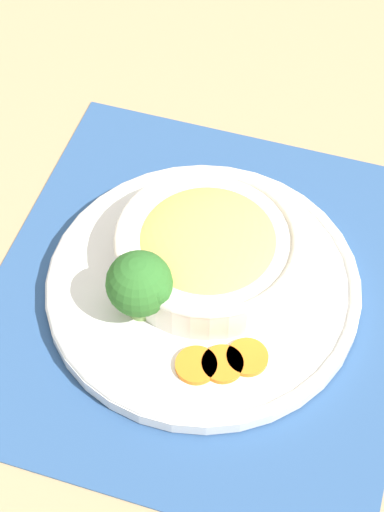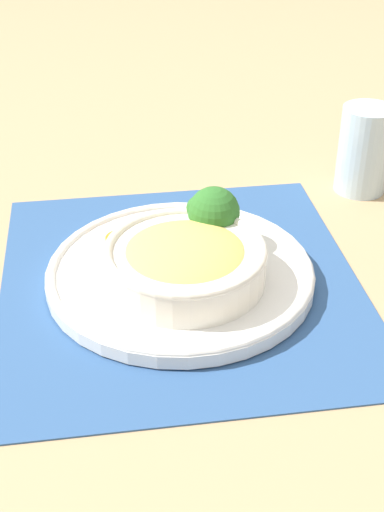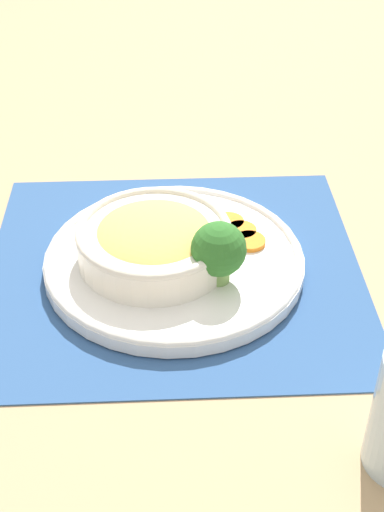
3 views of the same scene
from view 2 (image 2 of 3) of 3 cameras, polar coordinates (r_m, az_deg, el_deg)
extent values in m
plane|color=tan|center=(0.85, -0.94, -2.16)|extent=(4.00, 4.00, 0.00)
cube|color=#2D5184|center=(0.84, -0.94, -2.05)|extent=(0.47, 0.50, 0.00)
cylinder|color=white|center=(0.84, -0.94, -1.49)|extent=(0.31, 0.31, 0.02)
torus|color=white|center=(0.83, -0.95, -1.04)|extent=(0.31, 0.31, 0.01)
cylinder|color=silver|center=(0.80, -0.63, -0.75)|extent=(0.18, 0.18, 0.04)
torus|color=silver|center=(0.79, -0.64, 0.47)|extent=(0.18, 0.18, 0.01)
ellipsoid|color=#E0B75B|center=(0.80, -0.64, -0.15)|extent=(0.15, 0.15, 0.04)
cylinder|color=#759E51|center=(0.88, 1.71, 1.56)|extent=(0.03, 0.03, 0.02)
sphere|color=#2D6B28|center=(0.86, 1.75, 3.50)|extent=(0.06, 0.06, 0.06)
sphere|color=#2D6B28|center=(0.86, 0.49, 3.89)|extent=(0.03, 0.03, 0.03)
sphere|color=#2D6B28|center=(0.86, 2.89, 3.62)|extent=(0.03, 0.03, 0.03)
cylinder|color=orange|center=(0.91, -3.09, 2.28)|extent=(0.04, 0.04, 0.01)
cylinder|color=orange|center=(0.90, -4.48, 1.90)|extent=(0.04, 0.04, 0.01)
cylinder|color=orange|center=(0.89, -5.69, 1.34)|extent=(0.04, 0.04, 0.01)
cylinder|color=silver|center=(1.05, 13.60, 8.26)|extent=(0.07, 0.07, 0.13)
cylinder|color=silver|center=(1.06, 13.45, 7.15)|extent=(0.06, 0.06, 0.08)
camera|label=1|loc=(1.18, -14.60, 43.41)|focal=60.00mm
camera|label=3|loc=(1.03, 46.74, 27.24)|focal=50.00mm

